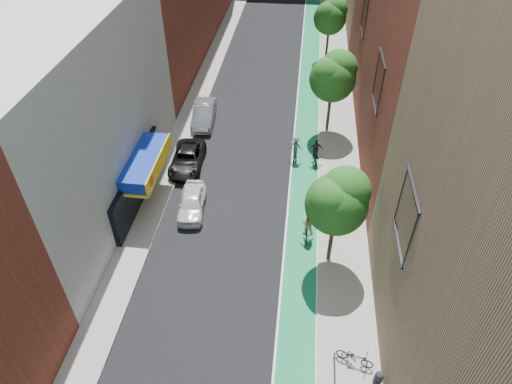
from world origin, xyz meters
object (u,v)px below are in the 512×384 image
(cyclist_lane_near, at_px, (307,227))
(pedestrian, at_px, (377,382))
(parked_car_white, at_px, (192,202))
(parked_car_silver, at_px, (204,114))
(parked_car_black, at_px, (187,159))
(cyclist_lane_far, at_px, (295,150))
(cyclist_lane_mid, at_px, (316,155))

(cyclist_lane_near, distance_m, pedestrian, 9.99)
(parked_car_white, bearing_deg, parked_car_silver, 91.50)
(parked_car_black, bearing_deg, parked_car_white, -75.98)
(cyclist_lane_far, relative_size, pedestrian, 1.28)
(parked_car_black, bearing_deg, parked_car_silver, 87.52)
(parked_car_white, distance_m, pedestrian, 15.51)
(parked_car_silver, height_order, cyclist_lane_mid, cyclist_lane_mid)
(cyclist_lane_mid, bearing_deg, cyclist_lane_near, 83.25)
(parked_car_black, height_order, parked_car_silver, parked_car_silver)
(parked_car_silver, distance_m, pedestrian, 25.11)
(pedestrian, bearing_deg, cyclist_lane_mid, -149.42)
(parked_car_black, bearing_deg, cyclist_lane_near, -37.99)
(parked_car_silver, xyz_separation_m, cyclist_lane_mid, (9.30, -4.72, -0.04))
(parked_car_black, relative_size, cyclist_lane_far, 2.43)
(cyclist_lane_far, xyz_separation_m, pedestrian, (4.40, -17.48, 0.03))
(parked_car_white, bearing_deg, parked_car_black, 100.75)
(parked_car_white, distance_m, parked_car_silver, 10.93)
(cyclist_lane_near, distance_m, cyclist_lane_mid, 7.82)
(parked_car_white, xyz_separation_m, cyclist_lane_far, (6.42, 6.38, 0.21))
(parked_car_black, relative_size, cyclist_lane_mid, 2.37)
(parked_car_silver, relative_size, cyclist_lane_mid, 2.34)
(parked_car_white, distance_m, cyclist_lane_near, 7.69)
(parked_car_white, height_order, cyclist_lane_far, cyclist_lane_far)
(parked_car_black, distance_m, cyclist_lane_mid, 9.42)
(parked_car_white, height_order, cyclist_lane_mid, cyclist_lane_mid)
(cyclist_lane_mid, bearing_deg, parked_car_white, 34.03)
(parked_car_black, bearing_deg, pedestrian, -54.75)
(parked_car_silver, height_order, pedestrian, pedestrian)
(cyclist_lane_far, bearing_deg, parked_car_silver, -20.96)
(cyclist_lane_far, bearing_deg, cyclist_lane_near, 106.52)
(parked_car_black, height_order, cyclist_lane_near, cyclist_lane_near)
(parked_car_white, distance_m, cyclist_lane_mid, 10.01)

